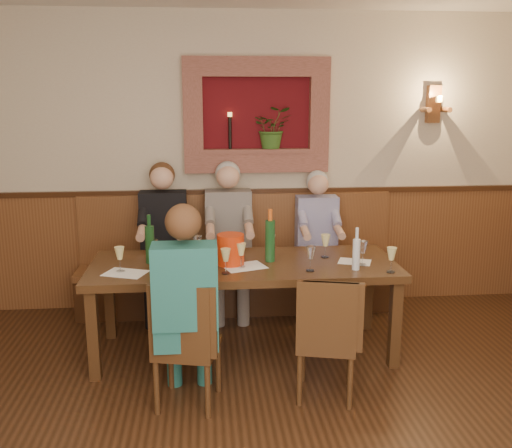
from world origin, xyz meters
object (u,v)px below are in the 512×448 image
(bench, at_px, (237,277))
(person_bench_right, at_px, (318,255))
(person_chair_front, at_px, (187,324))
(chair_near_right, at_px, (326,362))
(person_bench_left, at_px, (164,254))
(water_bottle, at_px, (356,253))
(dining_table, at_px, (244,272))
(chair_near_left, at_px, (187,368))
(wine_bottle_green_a, at_px, (270,240))
(wine_bottle_green_b, at_px, (150,243))
(person_bench_mid, at_px, (229,253))
(spittoon_bucket, at_px, (231,249))

(bench, xyz_separation_m, person_bench_right, (0.76, -0.10, 0.23))
(person_chair_front, bearing_deg, chair_near_right, 1.36)
(person_bench_left, xyz_separation_m, water_bottle, (1.51, -1.09, 0.28))
(dining_table, height_order, water_bottle, water_bottle)
(chair_near_left, xyz_separation_m, wine_bottle_green_a, (0.64, 0.80, 0.67))
(person_bench_left, height_order, water_bottle, person_bench_left)
(dining_table, relative_size, wine_bottle_green_a, 5.69)
(wine_bottle_green_a, xyz_separation_m, water_bottle, (0.62, -0.28, -0.05))
(dining_table, relative_size, bench, 0.80)
(person_chair_front, bearing_deg, bench, 75.96)
(dining_table, xyz_separation_m, wine_bottle_green_a, (0.21, 0.03, 0.25))
(bench, xyz_separation_m, chair_near_right, (0.51, -1.70, -0.07))
(dining_table, xyz_separation_m, bench, (0.00, 0.94, -0.35))
(chair_near_left, xyz_separation_m, wine_bottle_green_b, (-0.30, 0.84, 0.65))
(person_bench_mid, relative_size, wine_bottle_green_a, 3.43)
(bench, height_order, person_bench_mid, person_bench_mid)
(person_bench_right, height_order, wine_bottle_green_b, person_bench_right)
(chair_near_left, bearing_deg, chair_near_right, 14.05)
(dining_table, bearing_deg, bench, 90.00)
(wine_bottle_green_b, xyz_separation_m, water_bottle, (1.56, -0.32, -0.03))
(chair_near_right, xyz_separation_m, person_bench_mid, (-0.59, 1.59, 0.34))
(person_chair_front, height_order, wine_bottle_green_b, person_chair_front)
(person_bench_mid, bearing_deg, bench, 52.30)
(person_bench_left, relative_size, spittoon_bucket, 6.01)
(chair_near_right, height_order, spittoon_bucket, spittoon_bucket)
(water_bottle, bearing_deg, wine_bottle_green_a, 155.81)
(bench, distance_m, person_bench_right, 0.80)
(person_bench_left, height_order, person_bench_mid, person_bench_mid)
(chair_near_left, bearing_deg, spittoon_bucket, 79.00)
(dining_table, distance_m, person_bench_right, 1.14)
(chair_near_left, distance_m, water_bottle, 1.50)
(chair_near_right, height_order, wine_bottle_green_b, wine_bottle_green_b)
(person_chair_front, bearing_deg, person_bench_mid, 77.83)
(person_bench_left, bearing_deg, wine_bottle_green_b, -93.64)
(person_bench_right, xyz_separation_m, wine_bottle_green_b, (-1.49, -0.77, 0.35))
(dining_table, xyz_separation_m, spittoon_bucket, (-0.11, -0.03, 0.19))
(dining_table, height_order, wine_bottle_green_a, wine_bottle_green_a)
(person_chair_front, relative_size, wine_bottle_green_b, 3.63)
(person_bench_right, bearing_deg, person_chair_front, -126.31)
(bench, relative_size, spittoon_bucket, 12.51)
(dining_table, bearing_deg, wine_bottle_green_a, 7.58)
(wine_bottle_green_b, distance_m, water_bottle, 1.59)
(bench, xyz_separation_m, chair_near_left, (-0.43, -1.72, -0.07))
(chair_near_left, distance_m, person_bench_left, 1.67)
(chair_near_right, distance_m, person_bench_right, 1.64)
(person_bench_right, distance_m, person_chair_front, 2.01)
(chair_near_right, bearing_deg, wine_bottle_green_a, 124.52)
(chair_near_left, xyz_separation_m, person_chair_front, (0.00, -0.00, 0.32))
(chair_near_right, relative_size, person_bench_left, 0.61)
(chair_near_left, bearing_deg, dining_table, 73.61)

